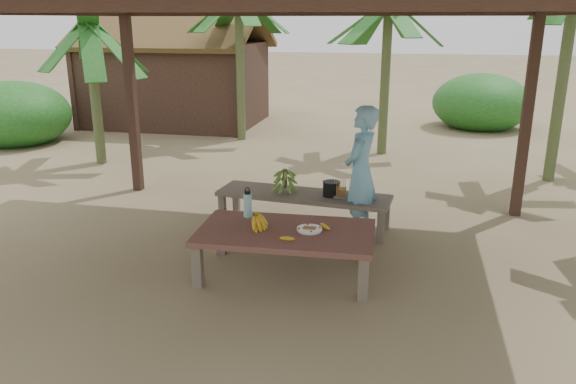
% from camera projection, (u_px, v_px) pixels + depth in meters
% --- Properties ---
extents(ground, '(80.00, 80.00, 0.00)m').
position_uv_depth(ground, '(278.00, 265.00, 6.13)').
color(ground, brown).
rests_on(ground, ground).
extents(work_table, '(1.84, 1.08, 0.50)m').
position_uv_depth(work_table, '(286.00, 236.00, 5.78)').
color(work_table, brown).
rests_on(work_table, ground).
extents(bench, '(2.25, 0.81, 0.45)m').
position_uv_depth(bench, '(303.00, 198.00, 7.15)').
color(bench, brown).
rests_on(bench, ground).
extents(ripe_banana_bunch, '(0.31, 0.28, 0.17)m').
position_uv_depth(ripe_banana_bunch, '(254.00, 220.00, 5.79)').
color(ripe_banana_bunch, yellow).
rests_on(ripe_banana_bunch, work_table).
extents(plate, '(0.26, 0.26, 0.04)m').
position_uv_depth(plate, '(309.00, 229.00, 5.72)').
color(plate, white).
rests_on(plate, work_table).
extents(loose_banana_front, '(0.16, 0.10, 0.04)m').
position_uv_depth(loose_banana_front, '(287.00, 239.00, 5.48)').
color(loose_banana_front, yellow).
rests_on(loose_banana_front, work_table).
extents(loose_banana_side, '(0.15, 0.13, 0.04)m').
position_uv_depth(loose_banana_side, '(325.00, 227.00, 5.79)').
color(loose_banana_side, yellow).
rests_on(loose_banana_side, work_table).
extents(water_flask, '(0.09, 0.09, 0.33)m').
position_uv_depth(water_flask, '(248.00, 204.00, 6.11)').
color(water_flask, '#3EBDC4').
rests_on(water_flask, work_table).
extents(green_banana_stalk, '(0.30, 0.30, 0.31)m').
position_uv_depth(green_banana_stalk, '(285.00, 180.00, 7.16)').
color(green_banana_stalk, '#598C2D').
rests_on(green_banana_stalk, bench).
extents(cooking_pot, '(0.21, 0.21, 0.18)m').
position_uv_depth(cooking_pot, '(331.00, 189.00, 7.01)').
color(cooking_pot, black).
rests_on(cooking_pot, bench).
extents(skewer_rack, '(0.19, 0.10, 0.24)m').
position_uv_depth(skewer_rack, '(340.00, 189.00, 6.91)').
color(skewer_rack, '#A57F47').
rests_on(skewer_rack, bench).
extents(woman, '(0.53, 0.67, 1.61)m').
position_uv_depth(woman, '(361.00, 172.00, 6.77)').
color(woman, '#6BA9CA').
rests_on(woman, ground).
extents(hut, '(4.40, 3.43, 2.85)m').
position_uv_depth(hut, '(177.00, 80.00, 14.19)').
color(hut, black).
rests_on(hut, ground).
extents(banana_plant_n, '(1.80, 1.80, 3.11)m').
position_uv_depth(banana_plant_n, '(388.00, 16.00, 10.44)').
color(banana_plant_n, '#596638').
rests_on(banana_plant_n, ground).
extents(banana_plant_nw, '(1.80, 1.80, 3.31)m').
position_uv_depth(banana_plant_nw, '(239.00, 7.00, 11.70)').
color(banana_plant_nw, '#596638').
rests_on(banana_plant_nw, ground).
extents(banana_plant_w, '(1.80, 1.80, 2.70)m').
position_uv_depth(banana_plant_w, '(90.00, 40.00, 9.82)').
color(banana_plant_w, '#596638').
rests_on(banana_plant_w, ground).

